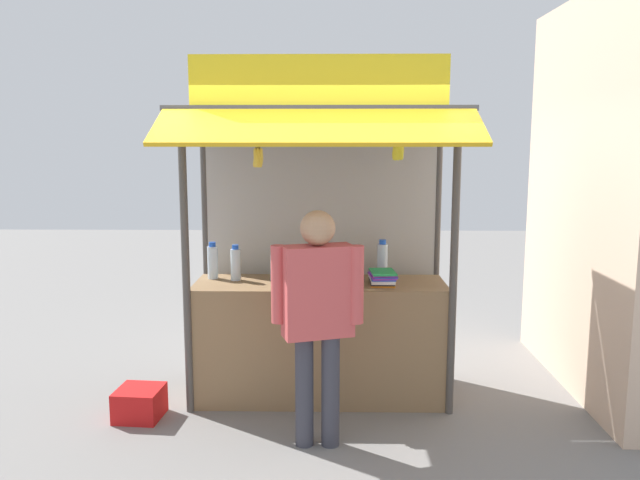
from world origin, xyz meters
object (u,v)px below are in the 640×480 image
object	(u,v)px
water_bottle_back_right	(382,260)
magazine_stack_mid_right	(383,278)
water_bottle_far_left	(339,264)
vendor_person	(317,307)
plastic_crate	(140,403)
water_bottle_right	(213,262)
magazine_stack_rear_center	(314,286)
banana_bunch_inner_left	(398,150)
banana_bunch_leftmost	(258,157)
water_bottle_front_right	(236,264)
water_bottle_mid_left	(274,267)

from	to	relation	value
water_bottle_back_right	magazine_stack_mid_right	world-z (taller)	water_bottle_back_right
water_bottle_back_right	water_bottle_far_left	bearing A→B (deg)	-175.10
magazine_stack_mid_right	vendor_person	bearing A→B (deg)	-121.98
plastic_crate	water_bottle_right	bearing A→B (deg)	50.36
water_bottle_back_right	plastic_crate	bearing A→B (deg)	-160.64
water_bottle_right	plastic_crate	bearing A→B (deg)	-129.64
magazine_stack_rear_center	banana_bunch_inner_left	size ratio (longest dim) A/B	1.17
water_bottle_far_left	banana_bunch_leftmost	xyz separation A→B (m)	(-0.60, -0.61, 0.90)
water_bottle_right	banana_bunch_inner_left	bearing A→B (deg)	-20.76
water_bottle_front_right	water_bottle_far_left	bearing A→B (deg)	7.99
vendor_person	magazine_stack_rear_center	bearing A→B (deg)	76.07
water_bottle_front_right	banana_bunch_inner_left	xyz separation A→B (m)	(1.27, -0.49, 0.94)
magazine_stack_mid_right	banana_bunch_leftmost	xyz separation A→B (m)	(-0.95, -0.37, 0.97)
plastic_crate	banana_bunch_inner_left	bearing A→B (deg)	0.74
water_bottle_mid_left	magazine_stack_rear_center	distance (m)	0.45
water_bottle_far_left	water_bottle_front_right	bearing A→B (deg)	-172.01
water_bottle_front_right	plastic_crate	distance (m)	1.31
banana_bunch_leftmost	water_bottle_right	bearing A→B (deg)	129.42
water_bottle_mid_left	plastic_crate	world-z (taller)	water_bottle_mid_left
water_bottle_front_right	magazine_stack_rear_center	bearing A→B (deg)	-24.89
water_bottle_front_right	magazine_stack_mid_right	xyz separation A→B (m)	(1.20, -0.12, -0.08)
water_bottle_back_right	plastic_crate	distance (m)	2.25
water_bottle_back_right	water_bottle_front_right	xyz separation A→B (m)	(-1.22, -0.15, -0.01)
water_bottle_back_right	banana_bunch_leftmost	size ratio (longest dim) A/B	1.03
water_bottle_far_left	plastic_crate	world-z (taller)	water_bottle_far_left
water_bottle_right	vendor_person	distance (m)	1.35
vendor_person	banana_bunch_inner_left	bearing A→B (deg)	19.96
water_bottle_far_left	magazine_stack_rear_center	size ratio (longest dim) A/B	0.84
magazine_stack_mid_right	magazine_stack_rear_center	world-z (taller)	magazine_stack_mid_right
vendor_person	banana_bunch_leftmost	bearing A→B (deg)	117.03
water_bottle_front_right	banana_bunch_leftmost	size ratio (longest dim) A/B	0.95
water_bottle_right	water_bottle_mid_left	world-z (taller)	water_bottle_right
magazine_stack_mid_right	magazine_stack_rear_center	size ratio (longest dim) A/B	1.01
banana_bunch_leftmost	plastic_crate	bearing A→B (deg)	-178.32
magazine_stack_mid_right	banana_bunch_inner_left	distance (m)	1.09
water_bottle_right	magazine_stack_mid_right	size ratio (longest dim) A/B	1.00
magazine_stack_mid_right	banana_bunch_inner_left	xyz separation A→B (m)	(0.07, -0.37, 1.02)
banana_bunch_inner_left	water_bottle_mid_left	bearing A→B (deg)	152.74
magazine_stack_mid_right	banana_bunch_leftmost	distance (m)	1.40
water_bottle_right	vendor_person	size ratio (longest dim) A/B	0.19
magazine_stack_mid_right	banana_bunch_leftmost	world-z (taller)	banana_bunch_leftmost
magazine_stack_mid_right	banana_bunch_inner_left	size ratio (longest dim) A/B	1.19
magazine_stack_rear_center	water_bottle_mid_left	bearing A→B (deg)	138.11
magazine_stack_rear_center	banana_bunch_leftmost	xyz separation A→B (m)	(-0.40, -0.19, 1.00)
vendor_person	water_bottle_front_right	bearing A→B (deg)	108.90
water_bottle_far_left	banana_bunch_inner_left	world-z (taller)	banana_bunch_inner_left
water_bottle_right	magazine_stack_rear_center	distance (m)	0.94
water_bottle_far_left	banana_bunch_leftmost	size ratio (longest dim) A/B	0.82
water_bottle_back_right	water_bottle_right	bearing A→B (deg)	-176.49
water_bottle_far_left	water_bottle_mid_left	size ratio (longest dim) A/B	1.05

